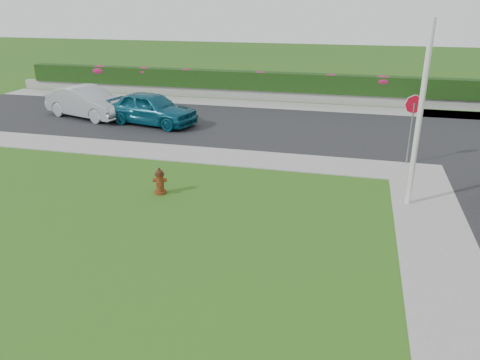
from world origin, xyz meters
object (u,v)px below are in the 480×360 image
(sedan_teal, at_px, (151,108))
(sedan_silver, at_px, (87,102))
(stop_sign, at_px, (413,113))
(fire_hydrant, at_px, (160,182))
(utility_pole, at_px, (419,118))

(sedan_teal, height_order, sedan_silver, same)
(sedan_silver, distance_m, stop_sign, 16.21)
(fire_hydrant, bearing_deg, utility_pole, -7.47)
(fire_hydrant, distance_m, utility_pole, 8.12)
(fire_hydrant, xyz_separation_m, sedan_teal, (-3.91, 8.12, 0.43))
(sedan_silver, height_order, stop_sign, stop_sign)
(sedan_silver, xyz_separation_m, utility_pole, (15.49, -7.62, 1.88))
(sedan_silver, xyz_separation_m, stop_sign, (15.75, -3.66, 1.15))
(sedan_silver, bearing_deg, fire_hydrant, -120.11)
(sedan_teal, relative_size, utility_pole, 0.86)
(fire_hydrant, bearing_deg, sedan_silver, 116.72)
(sedan_teal, relative_size, stop_sign, 1.77)
(sedan_teal, xyz_separation_m, stop_sign, (11.89, -3.12, 1.15))
(sedan_silver, distance_m, utility_pole, 17.36)
(sedan_teal, bearing_deg, fire_hydrant, -141.71)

